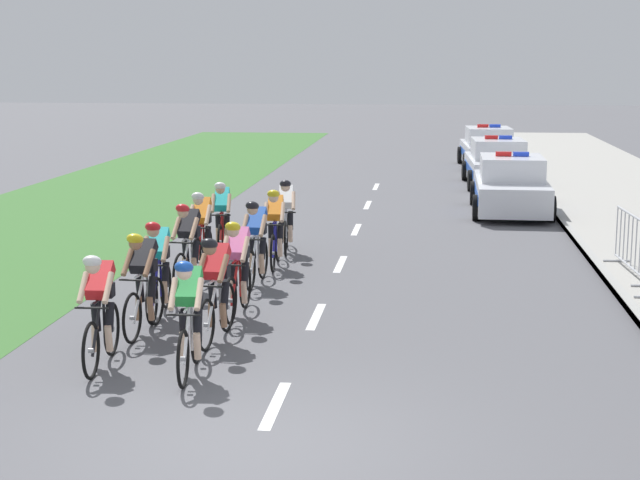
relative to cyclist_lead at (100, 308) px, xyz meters
name	(u,v)px	position (x,y,z in m)	size (l,w,h in m)	color
ground_plane	(257,445)	(2.45, -2.35, -0.79)	(160.00, 160.00, 0.00)	#56565B
kerb_edge	(566,225)	(7.35, 11.65, -0.72)	(0.16, 60.00, 0.13)	#9E9E99
grass_verge	(64,218)	(-4.95, 11.65, -0.78)	(7.00, 60.00, 0.01)	#3D7033
lane_markings_centre	(340,264)	(2.45, 6.83, -0.78)	(0.14, 25.60, 0.01)	white
cyclist_lead	(100,308)	(0.00, 0.00, 0.00)	(0.43, 1.72, 1.56)	black
cyclist_second	(189,315)	(1.21, -0.21, 0.00)	(0.44, 1.72, 1.56)	black
cyclist_third	(143,281)	(0.10, 1.58, 0.00)	(0.43, 1.72, 1.56)	black
cyclist_fourth	(216,287)	(1.22, 1.33, 0.00)	(0.44, 1.72, 1.56)	black
cyclist_fifth	(158,266)	(0.03, 2.59, 0.00)	(0.43, 1.72, 1.56)	black
cyclist_sixth	(237,266)	(1.24, 2.73, 0.00)	(0.42, 1.72, 1.56)	black
cyclist_seventh	(188,244)	(0.04, 4.46, 0.00)	(0.44, 1.72, 1.56)	black
cyclist_eighth	(256,241)	(1.15, 4.90, 0.00)	(0.43, 1.72, 1.56)	black
cyclist_ninth	(202,230)	(-0.08, 5.94, 0.00)	(0.42, 1.72, 1.56)	black
cyclist_tenth	(275,227)	(1.24, 6.43, 0.00)	(0.43, 1.72, 1.56)	black
cyclist_eleventh	(222,217)	(-0.02, 7.48, 0.00)	(0.45, 1.72, 1.56)	black
cyclist_twelfth	(286,214)	(1.22, 7.97, 0.00)	(0.46, 1.72, 1.56)	black
police_car_nearest	(511,187)	(6.22, 13.86, -0.11)	(2.05, 4.42, 1.59)	silver
police_car_second	(497,164)	(6.22, 19.51, -0.11)	(2.12, 4.46, 1.59)	silver
police_car_third	(488,149)	(6.22, 25.00, -0.11)	(2.16, 4.48, 1.59)	silver
crowd_barrier_rear	(632,245)	(7.76, 6.03, -0.14)	(0.61, 2.32, 1.07)	#B7BABF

